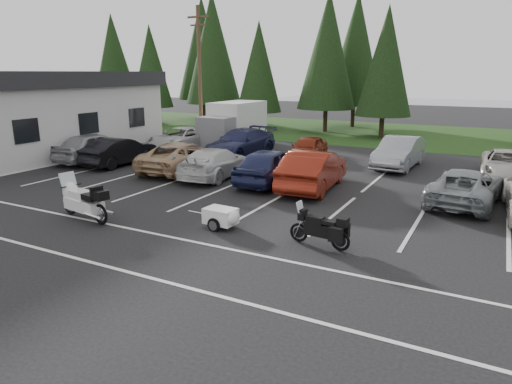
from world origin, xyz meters
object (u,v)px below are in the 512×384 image
(car_far_1, at_px, (241,143))
(car_far_3, at_px, (399,152))
(touring_motorcycle, at_px, (83,197))
(cargo_trailer, at_px, (221,218))
(car_near_3, at_px, (216,163))
(car_near_5, at_px, (313,170))
(box_truck, at_px, (230,125))
(car_near_6, at_px, (466,187))
(car_far_2, at_px, (308,148))
(building, at_px, (16,113))
(car_near_1, at_px, (120,151))
(car_near_0, at_px, (94,147))
(utility_pole, at_px, (200,75))
(car_near_2, at_px, (182,157))
(car_far_4, at_px, (507,165))
(adventure_motorcycle, at_px, (319,225))
(car_far_0, at_px, (181,139))
(car_near_4, at_px, (270,166))

(car_far_1, height_order, car_far_3, car_far_3)
(touring_motorcycle, bearing_deg, cargo_trailer, 26.91)
(car_near_3, relative_size, car_near_5, 0.95)
(box_truck, height_order, touring_motorcycle, box_truck)
(car_near_3, bearing_deg, car_near_5, 176.35)
(car_near_6, bearing_deg, car_far_3, -53.18)
(car_far_2, xyz_separation_m, car_far_3, (5.01, 0.26, 0.12))
(building, relative_size, touring_motorcycle, 5.60)
(building, relative_size, car_near_1, 3.49)
(car_near_0, distance_m, touring_motorcycle, 10.90)
(utility_pole, relative_size, car_near_5, 1.77)
(car_far_3, bearing_deg, touring_motorcycle, -115.38)
(car_near_6, height_order, cargo_trailer, car_near_6)
(car_near_2, height_order, cargo_trailer, car_near_2)
(car_near_2, relative_size, car_far_1, 0.99)
(box_truck, distance_m, car_far_2, 6.92)
(car_far_2, xyz_separation_m, car_far_4, (9.99, -0.19, -0.01))
(box_truck, distance_m, adventure_motorcycle, 18.75)
(car_near_6, relative_size, car_far_4, 1.01)
(car_near_6, height_order, car_far_1, car_far_1)
(car_far_0, distance_m, car_far_1, 4.34)
(utility_pole, xyz_separation_m, car_near_3, (6.30, -7.97, -3.99))
(car_far_0, bearing_deg, car_near_3, -37.01)
(box_truck, relative_size, car_near_1, 1.25)
(car_near_4, xyz_separation_m, touring_motorcycle, (-3.19, -7.65, -0.03))
(car_near_2, distance_m, adventure_motorcycle, 11.64)
(car_near_1, bearing_deg, car_near_5, 179.47)
(box_truck, bearing_deg, car_near_6, -27.55)
(car_far_0, height_order, adventure_motorcycle, car_far_0)
(box_truck, relative_size, car_near_6, 1.16)
(car_near_5, bearing_deg, car_near_6, -179.85)
(car_far_3, bearing_deg, cargo_trailer, -100.54)
(car_far_0, bearing_deg, car_far_3, 8.74)
(car_near_1, relative_size, car_near_4, 0.95)
(car_far_1, relative_size, car_far_4, 1.13)
(car_near_4, xyz_separation_m, car_far_1, (-4.62, 5.45, -0.01))
(car_near_0, xyz_separation_m, car_far_4, (20.32, 5.81, -0.16))
(building, distance_m, car_far_0, 9.98)
(cargo_trailer, bearing_deg, car_near_5, 86.51)
(car_near_4, xyz_separation_m, cargo_trailer, (1.35, -6.24, -0.47))
(car_near_1, xyz_separation_m, car_near_2, (4.00, 0.22, 0.01))
(car_near_1, relative_size, touring_motorcycle, 1.60)
(box_truck, bearing_deg, car_near_0, -114.90)
(car_far_3, bearing_deg, utility_pole, 176.83)
(building, bearing_deg, car_far_0, 34.35)
(touring_motorcycle, height_order, cargo_trailer, touring_motorcycle)
(car_near_0, xyz_separation_m, car_near_1, (1.93, -0.04, -0.09))
(utility_pole, bearing_deg, car_far_2, -11.85)
(building, bearing_deg, utility_pole, 45.00)
(box_truck, xyz_separation_m, car_near_3, (4.30, -8.47, -0.75))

